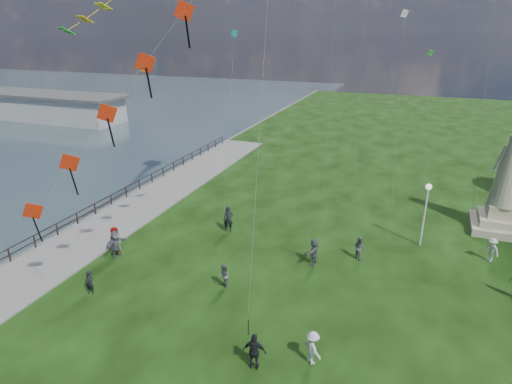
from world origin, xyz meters
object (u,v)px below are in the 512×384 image
at_px(person_0, 90,283).
at_px(person_8, 491,250).
at_px(person_3, 255,351).
at_px(person_5, 116,244).
at_px(person_11, 314,251).
at_px(lamppost, 426,202).
at_px(person_10, 115,240).
at_px(person_7, 359,248).
at_px(statue, 507,192).
at_px(person_2, 312,348).
at_px(person_6, 228,219).
at_px(pier_pavilion, 44,106).
at_px(person_1, 224,276).

relative_size(person_0, person_8, 0.90).
xyz_separation_m(person_3, person_8, (10.85, 14.07, -0.09)).
height_order(person_5, person_8, person_5).
xyz_separation_m(person_0, person_11, (10.98, 7.68, 0.17)).
distance_m(lamppost, person_8, 4.94).
xyz_separation_m(person_8, person_11, (-10.54, -4.41, 0.09)).
bearing_deg(person_5, person_10, 53.86).
xyz_separation_m(lamppost, person_7, (-3.72, -3.33, -2.48)).
height_order(statue, person_10, statue).
bearing_deg(person_5, person_11, -59.74).
bearing_deg(person_2, person_0, 35.60).
relative_size(lamppost, person_3, 2.54).
xyz_separation_m(person_3, person_6, (-6.67, 12.04, 0.09)).
height_order(lamppost, person_8, lamppost).
height_order(person_6, person_10, person_6).
bearing_deg(person_3, person_7, -111.86).
bearing_deg(person_10, person_7, -52.37).
bearing_deg(lamppost, pier_pavilion, 156.48).
xyz_separation_m(person_8, person_10, (-23.17, -7.67, 0.13)).
bearing_deg(lamppost, statue, 40.75).
relative_size(person_5, person_10, 1.00).
relative_size(person_2, person_8, 1.01).
bearing_deg(person_5, person_6, -27.57).
height_order(person_10, person_11, person_10).
bearing_deg(lamppost, person_5, -154.75).
xyz_separation_m(pier_pavilion, person_1, (49.67, -35.72, -1.09)).
xyz_separation_m(person_0, person_6, (3.99, 10.05, 0.25)).
relative_size(person_1, person_11, 0.84).
distance_m(person_6, person_11, 7.38).
height_order(person_5, person_10, person_10).
distance_m(pier_pavilion, person_5, 54.34).
relative_size(statue, person_5, 4.33).
bearing_deg(person_8, person_10, -121.08).
distance_m(pier_pavilion, person_10, 53.78).
relative_size(statue, person_0, 5.56).
xyz_separation_m(statue, person_7, (-9.16, -8.02, -2.27)).
height_order(person_1, person_7, person_7).
bearing_deg(person_5, person_2, -95.03).
height_order(pier_pavilion, person_11, pier_pavilion).
xyz_separation_m(person_3, person_5, (-11.96, 5.97, 0.04)).
distance_m(person_1, person_8, 17.20).
height_order(lamppost, person_2, lamppost).
relative_size(pier_pavilion, person_7, 19.38).
xyz_separation_m(person_2, person_7, (0.61, 10.21, -0.04)).
bearing_deg(person_3, person_10, -35.04).
xyz_separation_m(person_0, person_3, (10.67, -1.99, 0.16)).
relative_size(pier_pavilion, person_5, 16.14).
bearing_deg(person_6, person_8, -12.20).
bearing_deg(person_8, person_5, -119.84).
bearing_deg(person_7, person_5, 64.14).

